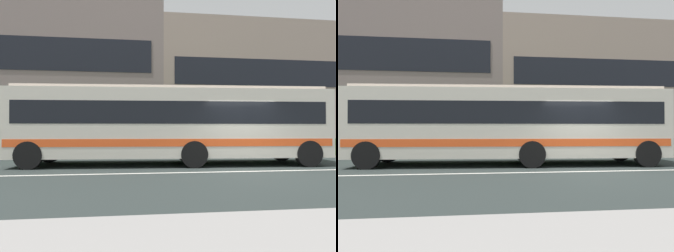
% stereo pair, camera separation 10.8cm
% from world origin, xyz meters
% --- Properties ---
extents(ground_plane, '(160.00, 160.00, 0.00)m').
position_xyz_m(ground_plane, '(0.00, 0.00, 0.00)').
color(ground_plane, '#29312F').
extents(lane_centre_line, '(60.00, 0.16, 0.01)m').
position_xyz_m(lane_centre_line, '(0.00, 0.00, 0.00)').
color(lane_centre_line, silver).
rests_on(lane_centre_line, ground_plane).
extents(hedge_row_far, '(22.56, 1.10, 0.92)m').
position_xyz_m(hedge_row_far, '(-2.86, 6.06, 0.46)').
color(hedge_row_far, '#276321').
rests_on(hedge_row_far, ground_plane).
extents(apartment_block_left, '(20.83, 8.61, 10.87)m').
position_xyz_m(apartment_block_left, '(-12.25, 14.58, 5.44)').
color(apartment_block_left, gray).
rests_on(apartment_block_left, ground_plane).
extents(apartment_block_right, '(18.56, 8.61, 9.41)m').
position_xyz_m(apartment_block_right, '(7.44, 14.58, 4.70)').
color(apartment_block_right, gray).
rests_on(apartment_block_right, ground_plane).
extents(transit_bus, '(12.49, 3.27, 3.09)m').
position_xyz_m(transit_bus, '(-2.47, 2.37, 1.71)').
color(transit_bus, beige).
rests_on(transit_bus, ground_plane).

